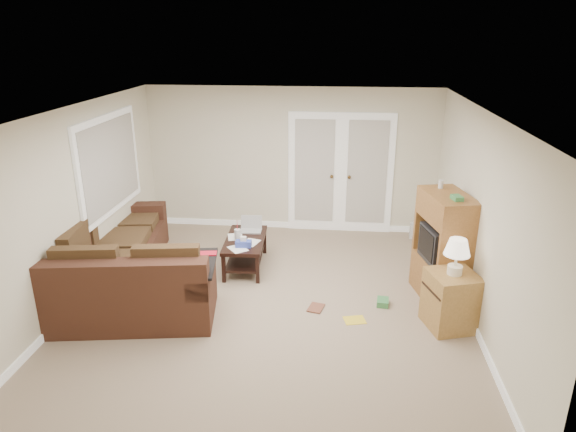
# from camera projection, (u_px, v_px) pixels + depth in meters

# --- Properties ---
(floor) EXTENTS (5.50, 5.50, 0.00)m
(floor) POSITION_uv_depth(u_px,v_px,m) (272.00, 303.00, 6.73)
(floor) COLOR gray
(floor) RESTS_ON ground
(ceiling) EXTENTS (5.00, 5.50, 0.02)m
(ceiling) POSITION_uv_depth(u_px,v_px,m) (269.00, 111.00, 5.88)
(ceiling) COLOR silver
(ceiling) RESTS_ON wall_back
(wall_left) EXTENTS (0.02, 5.50, 2.50)m
(wall_left) POSITION_uv_depth(u_px,v_px,m) (77.00, 206.00, 6.54)
(wall_left) COLOR silver
(wall_left) RESTS_ON floor
(wall_right) EXTENTS (0.02, 5.50, 2.50)m
(wall_right) POSITION_uv_depth(u_px,v_px,m) (480.00, 220.00, 6.07)
(wall_right) COLOR silver
(wall_right) RESTS_ON floor
(wall_back) EXTENTS (5.00, 0.02, 2.50)m
(wall_back) POSITION_uv_depth(u_px,v_px,m) (292.00, 160.00, 8.88)
(wall_back) COLOR silver
(wall_back) RESTS_ON floor
(wall_front) EXTENTS (5.00, 0.02, 2.50)m
(wall_front) POSITION_uv_depth(u_px,v_px,m) (220.00, 339.00, 3.73)
(wall_front) COLOR silver
(wall_front) RESTS_ON floor
(baseboards) EXTENTS (5.00, 5.50, 0.10)m
(baseboards) POSITION_uv_depth(u_px,v_px,m) (272.00, 299.00, 6.72)
(baseboards) COLOR white
(baseboards) RESTS_ON floor
(french_doors) EXTENTS (1.80, 0.05, 2.13)m
(french_doors) POSITION_uv_depth(u_px,v_px,m) (340.00, 174.00, 8.84)
(french_doors) COLOR white
(french_doors) RESTS_ON floor
(window_left) EXTENTS (0.05, 1.92, 1.42)m
(window_left) POSITION_uv_depth(u_px,v_px,m) (110.00, 165.00, 7.37)
(window_left) COLOR white
(window_left) RESTS_ON wall_left
(sectional_sofa) EXTENTS (2.44, 3.12, 0.93)m
(sectional_sofa) POSITION_uv_depth(u_px,v_px,m) (123.00, 267.00, 6.91)
(sectional_sofa) COLOR #46271B
(sectional_sofa) RESTS_ON floor
(coffee_table) EXTENTS (0.62, 1.15, 0.77)m
(coffee_table) POSITION_uv_depth(u_px,v_px,m) (246.00, 251.00, 7.69)
(coffee_table) COLOR black
(coffee_table) RESTS_ON floor
(tv_armoire) EXTENTS (0.68, 0.99, 1.55)m
(tv_armoire) POSITION_uv_depth(u_px,v_px,m) (443.00, 247.00, 6.64)
(tv_armoire) COLOR #905B2C
(tv_armoire) RESTS_ON floor
(side_cabinet) EXTENTS (0.67, 0.67, 1.14)m
(side_cabinet) POSITION_uv_depth(u_px,v_px,m) (452.00, 296.00, 6.07)
(side_cabinet) COLOR #A77A3D
(side_cabinet) RESTS_ON floor
(space_heater) EXTENTS (0.13, 0.11, 0.28)m
(space_heater) POSITION_uv_depth(u_px,v_px,m) (413.00, 231.00, 8.77)
(space_heater) COLOR silver
(space_heater) RESTS_ON floor
(floor_magazine) EXTENTS (0.30, 0.26, 0.01)m
(floor_magazine) POSITION_uv_depth(u_px,v_px,m) (355.00, 320.00, 6.32)
(floor_magazine) COLOR yellow
(floor_magazine) RESTS_ON floor
(floor_greenbox) EXTENTS (0.17, 0.21, 0.08)m
(floor_greenbox) POSITION_uv_depth(u_px,v_px,m) (383.00, 302.00, 6.67)
(floor_greenbox) COLOR #3C8446
(floor_greenbox) RESTS_ON floor
(floor_book) EXTENTS (0.24, 0.28, 0.02)m
(floor_book) POSITION_uv_depth(u_px,v_px,m) (309.00, 307.00, 6.62)
(floor_book) COLOR brown
(floor_book) RESTS_ON floor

